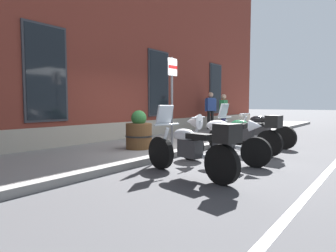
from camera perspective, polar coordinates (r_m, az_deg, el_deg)
ground_plane at (r=7.78m, az=4.96°, el=-5.35°), size 140.00×140.00×0.00m
sidewalk at (r=8.67m, az=-3.69°, el=-3.89°), size 29.27×3.07×0.14m
lane_stripe at (r=6.69m, az=29.10°, el=-7.42°), size 29.27×0.12×0.01m
brick_pub_facade at (r=12.61m, az=-21.49°, el=16.50°), size 23.27×6.73×8.08m
motorcycle_silver_touring at (r=5.18m, az=4.87°, el=-4.19°), size 0.82×2.17×1.28m
motorcycle_white_sport at (r=6.51m, az=9.76°, el=-2.09°), size 0.62×2.14×1.08m
motorcycle_green_touring at (r=7.83m, az=15.16°, el=-1.37°), size 0.62×2.09×1.32m
motorcycle_black_naked at (r=9.33m, az=17.62°, el=-0.85°), size 0.62×2.13×1.02m
pedestrian_striped_shirt at (r=12.40m, az=10.81°, el=2.91°), size 0.59×0.22×1.59m
pedestrian_blue_top at (r=13.71m, az=8.33°, el=3.43°), size 0.51×0.39×1.72m
parking_sign at (r=7.56m, az=0.82°, el=7.08°), size 0.36×0.07×2.36m
barrel_planter at (r=7.65m, az=-5.71°, el=-1.38°), size 0.71×0.71×1.00m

